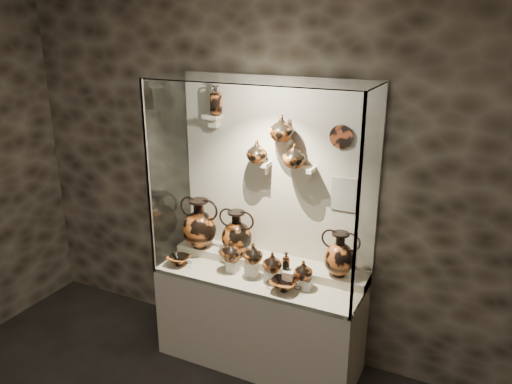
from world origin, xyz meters
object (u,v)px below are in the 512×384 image
Objects in this scene: jug_b at (253,253)px; kylix_left at (179,260)px; ovoid_vase_c at (294,155)px; jug_c at (272,262)px; lekythos_small at (286,260)px; lekythos_tall at (216,99)px; ovoid_vase_a at (257,151)px; jug_e at (303,270)px; ovoid_vase_b at (281,128)px; kylix_right at (284,284)px; jug_a at (231,250)px; amphora_right at (340,254)px; amphora_left at (199,223)px; amphora_mid at (237,233)px.

kylix_left is (-0.66, -0.08, -0.16)m from jug_b.
ovoid_vase_c is at bearing 19.84° from kylix_left.
lekythos_small is at bearing 13.09° from jug_c.
ovoid_vase_c is at bearing 13.97° from lekythos_tall.
jug_c is 0.89m from ovoid_vase_a.
ovoid_vase_b is at bearing 156.37° from jug_e.
jug_c is 0.68× the size of kylix_left.
ovoid_vase_a is 0.30m from ovoid_vase_b.
kylix_right is (-0.12, -0.10, -0.10)m from jug_e.
ovoid_vase_b is at bearing 29.69° from jug_a.
amphora_right is 1.82× the size of ovoid_vase_b.
amphora_left is 2.81× the size of lekythos_small.
amphora_left is at bearing 163.47° from ovoid_vase_c.
ovoid_vase_a reaches higher than jug_e.
jug_e is at bearing -15.90° from amphora_left.
ovoid_vase_b reaches higher than amphora_right.
amphora_left is 1.23× the size of amphora_right.
kylix_right is 1.20m from ovoid_vase_b.
amphora_left is 2.24× the size of ovoid_vase_b.
kylix_right is (0.31, -0.09, -0.16)m from jug_b.
lekythos_small is 0.58× the size of lekythos_tall.
amphora_right is at bearing 26.44° from kylix_right.
ovoid_vase_b is at bearing 22.20° from kylix_left.
ovoid_vase_a reaches higher than jug_c.
lekythos_small reaches higher than jug_c.
kylix_right is (0.56, -0.29, -0.21)m from amphora_mid.
lekythos_small is 1.03m from ovoid_vase_b.
jug_c is at bearing -162.57° from jug_e.
ovoid_vase_c is (0.48, 0.07, 0.72)m from amphora_mid.
ovoid_vase_b is (-0.19, 0.35, 1.13)m from kylix_right.
amphora_mid is 1.96× the size of ovoid_vase_b.
ovoid_vase_c reaches higher than kylix_left.
ovoid_vase_a is at bearing -168.83° from ovoid_vase_b.
jug_c reaches higher than jug_e.
amphora_mid is 0.86m from ovoid_vase_c.
amphora_right is at bearing 18.75° from ovoid_vase_a.
jug_a is at bearing -164.67° from jug_e.
lekythos_small is at bearing -41.90° from ovoid_vase_b.
jug_b is at bearing -15.32° from lekythos_tall.
lekythos_small reaches higher than kylix_left.
ovoid_vase_c is (-0.20, 0.25, 0.83)m from jug_e.
jug_c is at bearing 178.56° from lekythos_small.
kylix_right is at bearing -18.32° from ovoid_vase_a.
amphora_mid reaches higher than jug_a.
kylix_left is 1.42m from ovoid_vase_b.
amphora_left is 0.64m from jug_b.
jug_a reaches higher than kylix_right.
lekythos_tall is (-0.78, 0.37, 1.32)m from kylix_right.
amphora_mid reaches higher than amphora_right.
amphora_mid reaches higher than jug_e.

